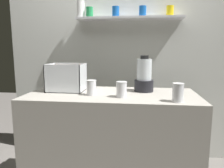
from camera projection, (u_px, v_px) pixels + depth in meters
The scene contains 7 objects.
counter at pixel (112, 144), 1.88m from camera, with size 1.40×0.64×0.90m, color #9E998E.
back_wall_unit at pixel (120, 49), 2.50m from camera, with size 2.60×0.24×2.50m.
carrot_display_bin at pixel (67, 82), 1.92m from camera, with size 0.31×0.25×0.24m.
blender_pitcher at pixel (144, 77), 1.88m from camera, with size 0.16×0.16×0.31m.
juice_cup_carrot_far_left at pixel (91, 89), 1.74m from camera, with size 0.08×0.08×0.12m.
juice_cup_pomegranate_left at pixel (122, 90), 1.66m from camera, with size 0.08×0.08×0.12m.
juice_cup_orange_middle at pixel (178, 94), 1.51m from camera, with size 0.08×0.08×0.13m.
Camera 1 is at (0.21, -1.75, 1.27)m, focal length 34.87 mm.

